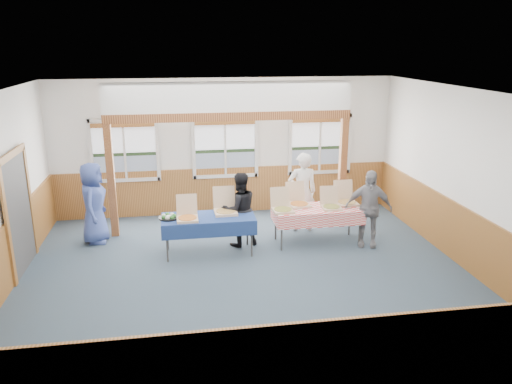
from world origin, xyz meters
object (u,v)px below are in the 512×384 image
table_right (318,210)px  man_blue (94,203)px  table_left (208,219)px  woman_white (302,192)px  woman_black (240,209)px  person_grey (368,208)px

table_right → man_blue: bearing=151.1°
table_left → woman_white: 2.30m
woman_black → man_blue: size_ratio=0.90×
table_left → man_blue: man_blue is taller
table_right → man_blue: size_ratio=1.16×
man_blue → person_grey: bearing=-96.0°
table_left → woman_white: bearing=20.5°
table_left → table_right: (2.23, 0.19, 0.00)m
table_left → woman_black: woman_black is taller
table_left → woman_black: (0.65, 0.33, 0.06)m
table_right → person_grey: bearing=-36.7°
person_grey → woman_black: bearing=-169.8°
woman_black → table_right: bearing=162.1°
table_right → table_left: bearing=165.8°
woman_white → woman_black: size_ratio=1.14×
table_left → table_right: bearing=0.9°
man_blue → woman_white: bearing=-84.9°
man_blue → table_right: bearing=-94.6°
table_left → person_grey: (3.18, -0.12, 0.09)m
table_left → woman_black: bearing=22.8°
woman_black → person_grey: 2.57m
table_left → table_right: 2.23m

